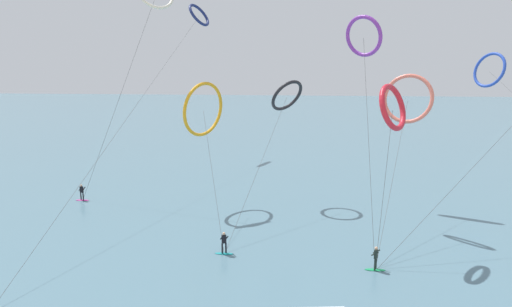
% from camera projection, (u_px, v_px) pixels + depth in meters
% --- Properties ---
extents(sea_water, '(400.00, 200.00, 0.08)m').
position_uv_depth(sea_water, '(293.00, 120.00, 118.39)').
color(sea_water, slate).
rests_on(sea_water, ground).
extents(surfer_teal, '(1.40, 0.68, 1.70)m').
position_uv_depth(surfer_teal, '(224.00, 244.00, 33.65)').
color(surfer_teal, teal).
rests_on(surfer_teal, ground).
extents(surfer_magenta, '(1.40, 0.62, 1.70)m').
position_uv_depth(surfer_magenta, '(82.00, 193.00, 47.11)').
color(surfer_magenta, '#CC288E').
rests_on(surfer_magenta, ground).
extents(surfer_emerald, '(1.40, 0.68, 1.70)m').
position_uv_depth(surfer_emerald, '(376.00, 260.00, 30.97)').
color(surfer_emerald, '#199351').
rests_on(surfer_emerald, ground).
extents(kite_coral, '(7.16, 16.93, 13.12)m').
position_uv_depth(kite_coral, '(408.00, 99.00, 43.53)').
color(kite_coral, '#EA7260').
rests_on(kite_coral, ground).
extents(kite_amber, '(5.82, 14.14, 12.36)m').
position_uv_depth(kite_amber, '(203.00, 109.00, 43.72)').
color(kite_amber, orange).
rests_on(kite_amber, ground).
extents(kite_cobalt, '(3.90, 45.68, 15.71)m').
position_uv_depth(kite_cobalt, '(489.00, 70.00, 62.13)').
color(kite_cobalt, '#2647B7').
rests_on(kite_cobalt, ground).
extents(kite_crimson, '(3.17, 5.70, 12.60)m').
position_uv_depth(kite_crimson, '(393.00, 107.00, 32.66)').
color(kite_crimson, red).
rests_on(kite_crimson, ground).
extents(kite_charcoal, '(6.00, 16.39, 12.52)m').
position_uv_depth(kite_charcoal, '(287.00, 96.00, 45.19)').
color(kite_charcoal, black).
rests_on(kite_charcoal, ground).
extents(kite_violet, '(3.53, 13.22, 18.13)m').
position_uv_depth(kite_violet, '(364.00, 36.00, 39.38)').
color(kite_violet, purple).
rests_on(kite_violet, ground).
extents(kite_navy, '(3.88, 51.49, 23.20)m').
position_uv_depth(kite_navy, '(199.00, 15.00, 69.04)').
color(kite_navy, navy).
rests_on(kite_navy, ground).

